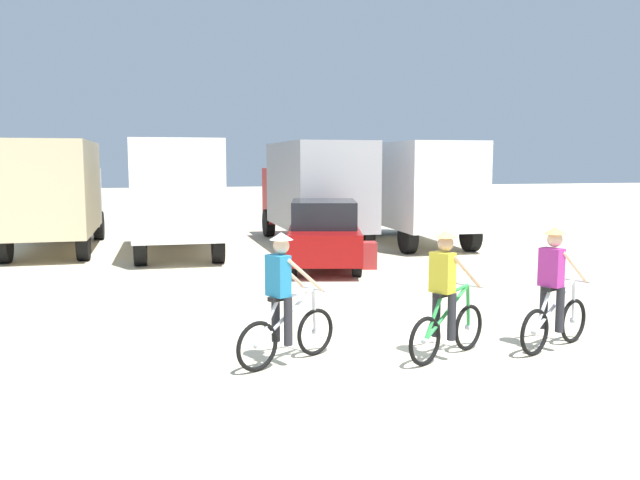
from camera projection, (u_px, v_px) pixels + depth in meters
name	position (u px, v px, depth m)	size (l,w,h in m)	color
ground_plane	(365.00, 337.00, 10.24)	(120.00, 120.00, 0.00)	beige
box_truck_tan_camper	(54.00, 190.00, 19.79)	(2.42, 6.76, 3.35)	#CCB78E
box_truck_white_box	(177.00, 191.00, 19.39)	(2.51, 6.80, 3.35)	white
box_truck_grey_hauler	(314.00, 188.00, 21.29)	(2.46, 6.78, 3.35)	#9E9EA3
box_truck_avon_van	(413.00, 188.00, 21.65)	(2.54, 6.81, 3.35)	white
sedan_parked	(324.00, 234.00, 16.74)	(2.72, 4.50, 1.76)	maroon
cyclist_orange_shirt	(284.00, 303.00, 8.78)	(1.54, 0.92, 1.82)	black
cyclist_cowboy_hat	(446.00, 299.00, 9.02)	(1.53, 0.93, 1.82)	black
cyclist_near_camera	(554.00, 293.00, 9.45)	(1.59, 0.84, 1.82)	black
supply_crate	(366.00, 255.00, 16.72)	(0.51, 0.52, 0.69)	#9E2D2D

